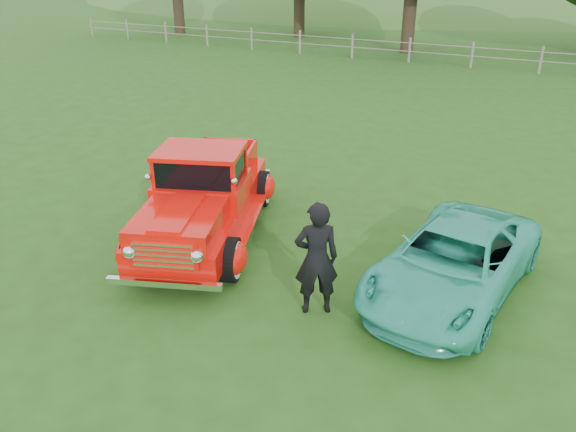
% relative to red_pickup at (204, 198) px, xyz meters
% --- Properties ---
extents(ground, '(140.00, 140.00, 0.00)m').
position_rel_red_pickup_xyz_m(ground, '(1.14, -1.91, -0.80)').
color(ground, '#234913').
rests_on(ground, ground).
extents(distant_hills, '(116.00, 60.00, 18.00)m').
position_rel_red_pickup_xyz_m(distant_hills, '(-2.94, 57.55, -5.34)').
color(distant_hills, '#366324').
rests_on(distant_hills, ground).
extents(fence_line, '(48.00, 0.12, 1.20)m').
position_rel_red_pickup_xyz_m(fence_line, '(1.14, 20.09, -0.19)').
color(fence_line, gray).
rests_on(fence_line, ground).
extents(red_pickup, '(3.41, 5.28, 1.78)m').
position_rel_red_pickup_xyz_m(red_pickup, '(0.00, 0.00, 0.00)').
color(red_pickup, black).
rests_on(red_pickup, ground).
extents(teal_sedan, '(2.41, 4.25, 1.12)m').
position_rel_red_pickup_xyz_m(teal_sedan, '(4.63, 0.13, -0.24)').
color(teal_sedan, '#2EB898').
rests_on(teal_sedan, ground).
extents(man, '(0.79, 0.72, 1.80)m').
position_rel_red_pickup_xyz_m(man, '(2.91, -1.30, 0.11)').
color(man, black).
rests_on(man, ground).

